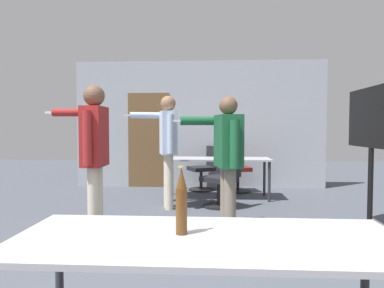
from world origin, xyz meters
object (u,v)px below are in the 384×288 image
(person_left_plaid, at_px, (93,146))
(office_chair_mid_tucked, at_px, (204,170))
(beer_bottle, at_px, (181,202))
(office_chair_far_left, at_px, (234,170))
(person_center_tall, at_px, (227,152))
(person_far_watching, at_px, (167,140))
(office_chair_far_right, at_px, (222,181))
(tv_screen, at_px, (372,140))

(person_left_plaid, distance_m, office_chair_mid_tucked, 3.55)
(beer_bottle, bearing_deg, office_chair_far_left, 83.29)
(beer_bottle, bearing_deg, person_center_tall, 82.04)
(person_center_tall, height_order, person_far_watching, person_far_watching)
(person_far_watching, distance_m, office_chair_far_left, 2.00)
(person_left_plaid, distance_m, office_chair_far_left, 3.66)
(person_center_tall, relative_size, office_chair_mid_tucked, 1.84)
(office_chair_far_right, height_order, beer_bottle, beer_bottle)
(person_center_tall, height_order, office_chair_far_right, person_center_tall)
(tv_screen, distance_m, person_far_watching, 2.89)
(person_left_plaid, relative_size, office_chair_mid_tucked, 1.94)
(person_left_plaid, height_order, beer_bottle, person_left_plaid)
(office_chair_far_right, relative_size, beer_bottle, 2.59)
(person_center_tall, relative_size, office_chair_far_right, 1.82)
(tv_screen, height_order, office_chair_mid_tucked, tv_screen)
(tv_screen, bearing_deg, beer_bottle, -40.56)
(office_chair_mid_tucked, height_order, beer_bottle, beer_bottle)
(office_chair_mid_tucked, xyz_separation_m, office_chair_far_right, (0.33, -1.55, 0.01))
(person_left_plaid, xyz_separation_m, person_far_watching, (0.62, 1.64, 0.01))
(person_far_watching, bearing_deg, office_chair_mid_tucked, -33.64)
(person_far_watching, bearing_deg, tv_screen, -131.81)
(person_left_plaid, height_order, office_chair_far_right, person_left_plaid)
(person_left_plaid, bearing_deg, person_far_watching, -21.84)
(tv_screen, distance_m, person_left_plaid, 3.22)
(person_far_watching, xyz_separation_m, office_chair_far_left, (1.16, 1.49, -0.66))
(office_chair_far_left, bearing_deg, beer_bottle, -20.17)
(person_far_watching, xyz_separation_m, office_chair_mid_tucked, (0.55, 1.65, -0.67))
(office_chair_far_right, bearing_deg, tv_screen, -87.51)
(office_chair_far_left, height_order, beer_bottle, beer_bottle)
(person_center_tall, bearing_deg, person_left_plaid, 92.98)
(person_left_plaid, bearing_deg, office_chair_mid_tucked, -20.69)
(person_center_tall, xyz_separation_m, office_chair_mid_tucked, (-0.34, 2.89, -0.58))
(office_chair_mid_tucked, bearing_deg, office_chair_far_right, 164.51)
(office_chair_mid_tucked, xyz_separation_m, beer_bottle, (0.00, -5.31, 0.48))
(person_center_tall, height_order, office_chair_far_left, person_center_tall)
(person_left_plaid, bearing_deg, person_center_tall, -76.16)
(person_far_watching, bearing_deg, beer_bottle, 173.55)
(person_left_plaid, height_order, office_chair_mid_tucked, person_left_plaid)
(tv_screen, relative_size, beer_bottle, 4.98)
(person_left_plaid, distance_m, person_center_tall, 1.57)
(person_far_watching, height_order, beer_bottle, person_far_watching)
(person_center_tall, distance_m, office_chair_far_left, 2.80)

